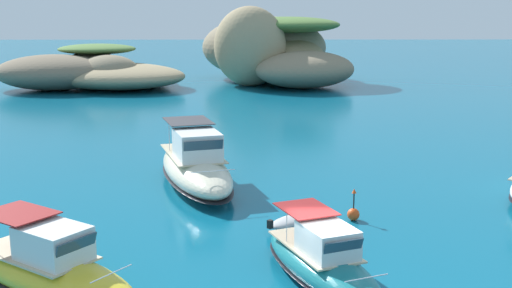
{
  "coord_description": "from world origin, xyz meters",
  "views": [
    {
      "loc": [
        -2.57,
        -20.14,
        9.17
      ],
      "look_at": [
        -2.21,
        15.45,
        1.65
      ],
      "focal_mm": 43.67,
      "sensor_mm": 36.0,
      "label": 1
    }
  ],
  "objects_px": {
    "dinghy_tender": "(293,221)",
    "channel_buoy": "(353,213)",
    "motorboat_yellow": "(48,270)",
    "motorboat_teal": "(322,262)",
    "islet_small": "(97,72)",
    "islet_large": "(272,50)",
    "motorboat_cream": "(196,167)"
  },
  "relations": [
    {
      "from": "dinghy_tender",
      "to": "channel_buoy",
      "type": "relative_size",
      "value": 1.8
    },
    {
      "from": "motorboat_yellow",
      "to": "motorboat_teal",
      "type": "bearing_deg",
      "value": 4.24
    },
    {
      "from": "dinghy_tender",
      "to": "islet_small",
      "type": "bearing_deg",
      "value": 112.06
    },
    {
      "from": "islet_small",
      "to": "channel_buoy",
      "type": "xyz_separation_m",
      "value": [
        23.6,
        -50.67,
        -1.62
      ]
    },
    {
      "from": "islet_small",
      "to": "motorboat_teal",
      "type": "xyz_separation_m",
      "value": [
        21.43,
        -57.24,
        -1.23
      ]
    },
    {
      "from": "islet_large",
      "to": "islet_small",
      "type": "distance_m",
      "value": 23.37
    },
    {
      "from": "motorboat_yellow",
      "to": "channel_buoy",
      "type": "distance_m",
      "value": 13.49
    },
    {
      "from": "islet_large",
      "to": "motorboat_teal",
      "type": "distance_m",
      "value": 64.86
    },
    {
      "from": "channel_buoy",
      "to": "islet_large",
      "type": "bearing_deg",
      "value": 91.57
    },
    {
      "from": "islet_large",
      "to": "motorboat_yellow",
      "type": "xyz_separation_m",
      "value": [
        -9.78,
        -65.45,
        -3.39
      ]
    },
    {
      "from": "motorboat_cream",
      "to": "channel_buoy",
      "type": "height_order",
      "value": "motorboat_cream"
    },
    {
      "from": "islet_large",
      "to": "channel_buoy",
      "type": "relative_size",
      "value": 21.86
    },
    {
      "from": "islet_large",
      "to": "motorboat_cream",
      "type": "xyz_separation_m",
      "value": [
        -5.97,
        -52.41,
        -3.16
      ]
    },
    {
      "from": "motorboat_teal",
      "to": "channel_buoy",
      "type": "bearing_deg",
      "value": 71.73
    },
    {
      "from": "islet_small",
      "to": "channel_buoy",
      "type": "distance_m",
      "value": 55.92
    },
    {
      "from": "dinghy_tender",
      "to": "channel_buoy",
      "type": "height_order",
      "value": "channel_buoy"
    },
    {
      "from": "motorboat_cream",
      "to": "motorboat_yellow",
      "type": "relative_size",
      "value": 1.37
    },
    {
      "from": "islet_large",
      "to": "dinghy_tender",
      "type": "xyz_separation_m",
      "value": [
        -1.19,
        -58.9,
        -3.97
      ]
    },
    {
      "from": "islet_large",
      "to": "dinghy_tender",
      "type": "distance_m",
      "value": 59.05
    },
    {
      "from": "islet_large",
      "to": "dinghy_tender",
      "type": "relative_size",
      "value": 12.14
    },
    {
      "from": "channel_buoy",
      "to": "motorboat_teal",
      "type": "bearing_deg",
      "value": -108.27
    },
    {
      "from": "islet_small",
      "to": "motorboat_cream",
      "type": "relative_size",
      "value": 2.33
    },
    {
      "from": "islet_large",
      "to": "channel_buoy",
      "type": "distance_m",
      "value": 58.35
    },
    {
      "from": "islet_large",
      "to": "motorboat_teal",
      "type": "bearing_deg",
      "value": -90.51
    },
    {
      "from": "islet_large",
      "to": "motorboat_yellow",
      "type": "distance_m",
      "value": 66.26
    },
    {
      "from": "motorboat_teal",
      "to": "dinghy_tender",
      "type": "relative_size",
      "value": 2.86
    },
    {
      "from": "islet_small",
      "to": "motorboat_cream",
      "type": "distance_m",
      "value": 47.67
    },
    {
      "from": "motorboat_yellow",
      "to": "channel_buoy",
      "type": "xyz_separation_m",
      "value": [
        11.37,
        7.25,
        -0.47
      ]
    },
    {
      "from": "motorboat_teal",
      "to": "dinghy_tender",
      "type": "height_order",
      "value": "motorboat_teal"
    },
    {
      "from": "motorboat_teal",
      "to": "dinghy_tender",
      "type": "xyz_separation_m",
      "value": [
        -0.61,
        5.86,
        -0.51
      ]
    },
    {
      "from": "islet_large",
      "to": "motorboat_yellow",
      "type": "bearing_deg",
      "value": -98.5
    },
    {
      "from": "islet_large",
      "to": "motorboat_teal",
      "type": "relative_size",
      "value": 4.24
    }
  ]
}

